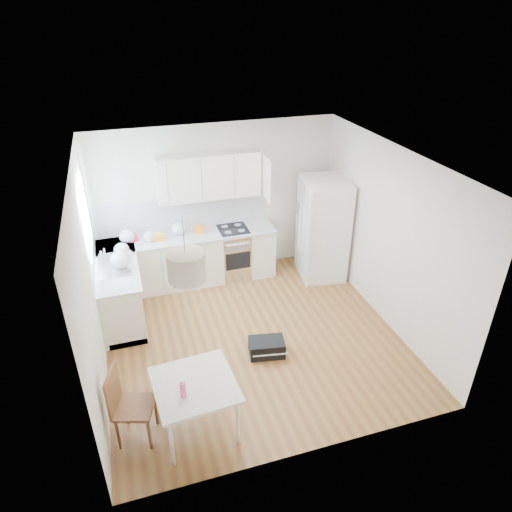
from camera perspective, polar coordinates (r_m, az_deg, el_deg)
The scene contains 29 objects.
floor at distance 6.94m, azimuth -0.45°, elevation -10.01°, with size 4.20×4.20×0.00m, color brown.
ceiling at distance 5.63m, azimuth -0.56°, elevation 11.78°, with size 4.20×4.20×0.00m, color white.
wall_back at distance 8.01m, azimuth -4.92°, elevation 6.83°, with size 4.20×4.20×0.00m, color silver.
wall_left at distance 6.00m, azimuth -20.09°, elevation -3.20°, with size 4.20×4.20×0.00m, color silver.
wall_right at distance 7.00m, azimuth 16.18°, elevation 2.28°, with size 4.20×4.20×0.00m, color silver.
window_glassblock at distance 6.84m, azimuth -20.51°, elevation 4.63°, with size 0.02×1.00×1.00m, color #BFE0F9.
cabinets_back at distance 8.04m, azimuth -8.32°, elevation -0.50°, with size 3.00×0.60×0.88m, color white.
cabinets_left at distance 7.48m, azimuth -16.60°, elevation -4.03°, with size 0.60×1.80×0.88m, color white.
counter_back at distance 7.83m, azimuth -8.56°, elevation 2.43°, with size 3.02×0.64×0.04m, color silver.
counter_left at distance 7.24m, azimuth -17.10°, elevation -0.98°, with size 0.64×1.82×0.04m, color silver.
backsplash_back at distance 7.96m, azimuth -9.09°, elevation 5.33°, with size 3.00×0.01×0.58m, color white.
backsplash_left at distance 7.12m, azimuth -19.81°, elevation 0.84°, with size 0.01×1.80×0.58m, color white.
upper_cabinets at distance 7.65m, azimuth -5.92°, elevation 9.89°, with size 1.70×0.32×0.75m, color white.
range_oven at distance 8.18m, azimuth -2.81°, elevation 0.33°, with size 0.50×0.61×0.88m, color silver, non-canonical shape.
sink at distance 7.19m, azimuth -17.11°, elevation -1.07°, with size 0.50×0.80×0.16m, color silver, non-canonical shape.
refrigerator at distance 8.11m, azimuth 8.38°, elevation 3.40°, with size 0.86×0.89×1.79m, color white, non-canonical shape.
dining_table at distance 5.32m, azimuth -7.64°, elevation -16.09°, with size 0.95×0.95×0.70m.
dining_chair at distance 5.47m, azimuth -14.95°, elevation -17.62°, with size 0.41×0.41×0.97m, color #532918, non-canonical shape.
drink_bottle at distance 5.08m, azimuth -9.14°, elevation -16.01°, with size 0.07×0.07×0.23m, color #F04282.
gym_bag at distance 6.58m, azimuth 1.34°, elevation -11.32°, with size 0.49×0.32×0.23m, color black.
pendant_lamp at distance 4.40m, azimuth -8.71°, elevation -1.29°, with size 0.37×0.37×0.29m, color #C5B297.
grocery_bag_a at distance 7.74m, azimuth -15.84°, elevation 2.36°, with size 0.25×0.21×0.22m, color white.
grocery_bag_b at distance 7.70m, azimuth -13.20°, elevation 2.39°, with size 0.21×0.17×0.18m, color white.
grocery_bag_c at distance 7.82m, azimuth -9.65°, elevation 3.36°, with size 0.24×0.20×0.22m, color white.
grocery_bag_d at distance 7.38m, azimuth -16.44°, elevation 0.80°, with size 0.23×0.20×0.21m, color white.
grocery_bag_e at distance 7.02m, azimuth -16.63°, elevation -0.50°, with size 0.29×0.25×0.26m, color white.
snack_orange at distance 7.88m, azimuth -7.13°, elevation 3.36°, with size 0.17×0.11×0.12m, color orange.
snack_yellow at distance 7.72m, azimuth -12.06°, elevation 2.36°, with size 0.18×0.11×0.12m, color orange.
snack_red at distance 7.79m, azimuth -15.12°, elevation 2.14°, with size 0.15×0.09×0.10m, color red.
Camera 1 is at (-1.55, -5.14, 4.39)m, focal length 32.00 mm.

